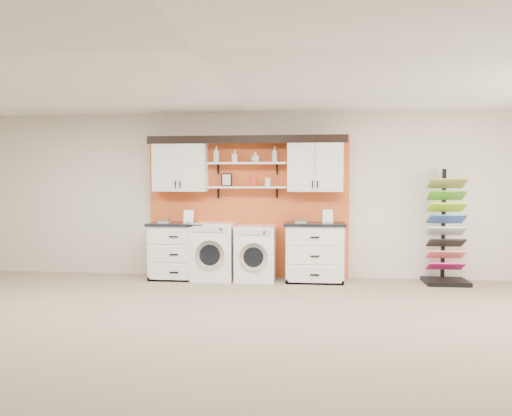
# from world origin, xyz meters

# --- Properties ---
(floor) EXTENTS (10.00, 10.00, 0.00)m
(floor) POSITION_xyz_m (0.00, 0.00, 0.00)
(floor) COLOR gray
(floor) RESTS_ON ground
(ceiling) EXTENTS (10.00, 10.00, 0.00)m
(ceiling) POSITION_xyz_m (0.00, 0.00, 2.80)
(ceiling) COLOR white
(ceiling) RESTS_ON wall_back
(wall_back) EXTENTS (10.00, 0.00, 10.00)m
(wall_back) POSITION_xyz_m (0.00, 4.00, 1.40)
(wall_back) COLOR beige
(wall_back) RESTS_ON floor
(accent_panel) EXTENTS (3.40, 0.07, 2.40)m
(accent_panel) POSITION_xyz_m (0.00, 3.96, 1.20)
(accent_panel) COLOR #CC5122
(accent_panel) RESTS_ON wall_back
(upper_cabinet_left) EXTENTS (0.90, 0.35, 0.84)m
(upper_cabinet_left) POSITION_xyz_m (-1.13, 3.79, 1.88)
(upper_cabinet_left) COLOR white
(upper_cabinet_left) RESTS_ON wall_back
(upper_cabinet_right) EXTENTS (0.90, 0.35, 0.84)m
(upper_cabinet_right) POSITION_xyz_m (1.13, 3.79, 1.88)
(upper_cabinet_right) COLOR white
(upper_cabinet_right) RESTS_ON wall_back
(shelf_lower) EXTENTS (1.32, 0.28, 0.03)m
(shelf_lower) POSITION_xyz_m (0.00, 3.80, 1.53)
(shelf_lower) COLOR white
(shelf_lower) RESTS_ON wall_back
(shelf_upper) EXTENTS (1.32, 0.28, 0.03)m
(shelf_upper) POSITION_xyz_m (0.00, 3.80, 1.93)
(shelf_upper) COLOR white
(shelf_upper) RESTS_ON wall_back
(crown_molding) EXTENTS (3.30, 0.41, 0.13)m
(crown_molding) POSITION_xyz_m (0.00, 3.81, 2.33)
(crown_molding) COLOR black
(crown_molding) RESTS_ON wall_back
(picture_frame) EXTENTS (0.18, 0.02, 0.22)m
(picture_frame) POSITION_xyz_m (-0.35, 3.85, 1.66)
(picture_frame) COLOR black
(picture_frame) RESTS_ON shelf_lower
(canister_red) EXTENTS (0.11, 0.11, 0.16)m
(canister_red) POSITION_xyz_m (0.10, 3.80, 1.62)
(canister_red) COLOR red
(canister_red) RESTS_ON shelf_lower
(canister_cream) EXTENTS (0.10, 0.10, 0.14)m
(canister_cream) POSITION_xyz_m (0.35, 3.80, 1.61)
(canister_cream) COLOR silver
(canister_cream) RESTS_ON shelf_lower
(base_cabinet_left) EXTENTS (0.96, 0.66, 0.94)m
(base_cabinet_left) POSITION_xyz_m (-1.13, 3.64, 0.47)
(base_cabinet_left) COLOR white
(base_cabinet_left) RESTS_ON floor
(base_cabinet_right) EXTENTS (0.98, 0.66, 0.96)m
(base_cabinet_right) POSITION_xyz_m (1.13, 3.64, 0.48)
(base_cabinet_right) COLOR white
(base_cabinet_right) RESTS_ON floor
(washer) EXTENTS (0.67, 0.71, 0.94)m
(washer) POSITION_xyz_m (-0.53, 3.64, 0.47)
(washer) COLOR white
(washer) RESTS_ON floor
(dryer) EXTENTS (0.64, 0.71, 0.90)m
(dryer) POSITION_xyz_m (0.17, 3.64, 0.45)
(dryer) COLOR white
(dryer) RESTS_ON floor
(sample_rack) EXTENTS (0.67, 0.56, 1.83)m
(sample_rack) POSITION_xyz_m (3.20, 3.68, 0.56)
(sample_rack) COLOR black
(sample_rack) RESTS_ON floor
(soap_bottle_a) EXTENTS (0.11, 0.11, 0.28)m
(soap_bottle_a) POSITION_xyz_m (-0.52, 3.80, 2.08)
(soap_bottle_a) COLOR silver
(soap_bottle_a) RESTS_ON shelf_upper
(soap_bottle_b) EXTENTS (0.10, 0.10, 0.20)m
(soap_bottle_b) POSITION_xyz_m (-0.20, 3.80, 2.05)
(soap_bottle_b) COLOR silver
(soap_bottle_b) RESTS_ON shelf_upper
(soap_bottle_c) EXTENTS (0.18, 0.18, 0.18)m
(soap_bottle_c) POSITION_xyz_m (0.14, 3.80, 2.03)
(soap_bottle_c) COLOR silver
(soap_bottle_c) RESTS_ON shelf_upper
(soap_bottle_d) EXTENTS (0.14, 0.14, 0.26)m
(soap_bottle_d) POSITION_xyz_m (0.46, 3.80, 2.07)
(soap_bottle_d) COLOR silver
(soap_bottle_d) RESTS_ON shelf_upper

